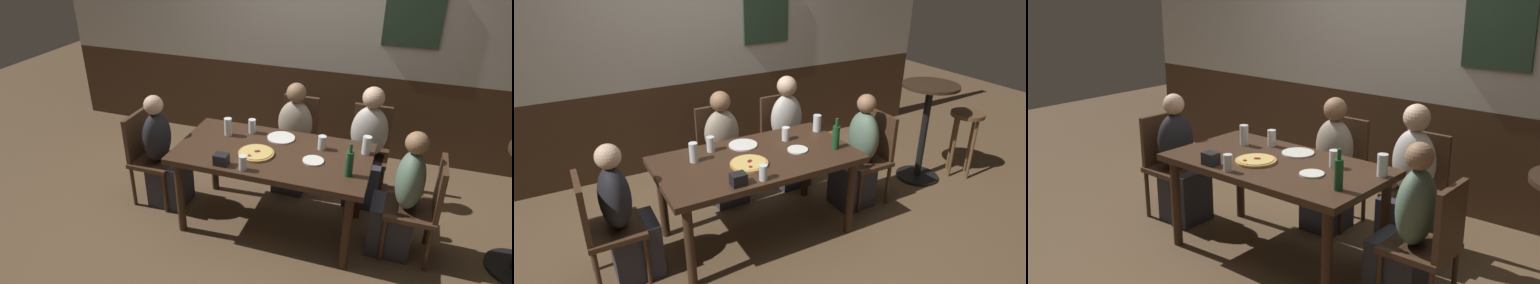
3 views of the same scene
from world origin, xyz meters
The scene contains 23 objects.
ground_plane centered at (0.00, 0.00, 0.00)m, with size 12.00×12.00×0.00m, color brown.
wall_back centered at (0.01, 1.65, 1.30)m, with size 6.40×0.13×2.60m.
dining_table centered at (0.00, 0.00, 0.66)m, with size 1.62×0.86×0.74m.
chair_head_east centered at (1.23, 0.00, 0.50)m, with size 0.40×0.40×0.88m.
chair_head_west centered at (-1.23, 0.00, 0.50)m, with size 0.40×0.40×0.88m.
chair_mid_far centered at (0.00, 0.85, 0.50)m, with size 0.40×0.40×0.88m.
chair_right_far centered at (0.71, 0.85, 0.50)m, with size 0.40×0.40×0.88m.
person_head_east centered at (1.06, 0.00, 0.46)m, with size 0.37×0.34×1.10m.
person_head_west centered at (-1.06, 0.00, 0.45)m, with size 0.37×0.34×1.09m.
person_mid_far centered at (0.00, 0.68, 0.46)m, with size 0.34×0.37×1.09m.
person_right_far centered at (0.71, 0.69, 0.48)m, with size 0.34×0.37×1.14m.
pizza centered at (-0.11, -0.09, 0.75)m, with size 0.30×0.30×0.03m.
tumbler_water centered at (0.74, 0.23, 0.81)m, with size 0.07×0.07×0.15m.
pint_glass_amber centered at (-0.28, 0.28, 0.80)m, with size 0.07×0.07×0.13m.
highball_clear centered at (-0.13, -0.36, 0.79)m, with size 0.06×0.06×0.12m.
beer_glass_half centered at (0.38, 0.18, 0.79)m, with size 0.07×0.07×0.12m.
pint_glass_pale centered at (-0.47, 0.16, 0.81)m, with size 0.07×0.07×0.16m.
beer_bottle_green centered at (0.66, -0.17, 0.85)m, with size 0.06×0.06×0.27m.
plate_white_large centered at (0.00, 0.25, 0.75)m, with size 0.24×0.24×0.01m, color white.
plate_white_small centered at (0.36, -0.05, 0.75)m, with size 0.17×0.17×0.01m, color white.
condiment_caddy centered at (-0.31, -0.34, 0.79)m, with size 0.11×0.09×0.09m, color black.
side_bar_table centered at (1.99, 0.07, 0.62)m, with size 0.56×0.56×1.05m.
bar_stool centered at (2.44, -0.08, 0.56)m, with size 0.34×0.34×0.72m.
Camera 2 is at (-1.37, -2.76, 2.25)m, focal length 29.84 mm.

